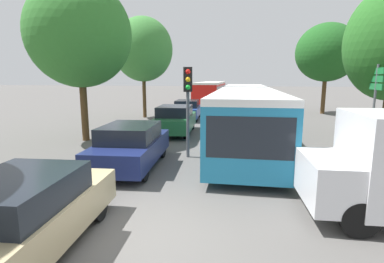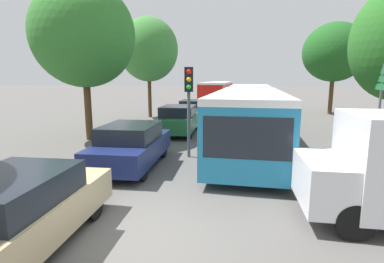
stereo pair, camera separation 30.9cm
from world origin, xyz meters
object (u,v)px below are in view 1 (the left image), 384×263
object	(u,v)px
traffic_light	(188,92)
queued_car_green	(175,120)
direction_sign_post	(376,88)
queued_car_tan	(23,215)
queued_car_navy	(131,146)
tree_left_far	(143,51)
city_bus_rear	(211,91)
articulated_bus	(246,108)
tree_right_far	(327,54)
queued_car_blue	(187,110)
tree_left_mid	(79,34)

from	to	relation	value
traffic_light	queued_car_green	bearing A→B (deg)	-175.57
direction_sign_post	queued_car_tan	bearing A→B (deg)	49.39
queued_car_navy	tree_left_far	size ratio (longest dim) A/B	0.59
queued_car_tan	tree_left_far	distance (m)	18.50
city_bus_rear	tree_left_far	world-z (taller)	tree_left_far
queued_car_navy	city_bus_rear	bearing A→B (deg)	-3.58
queued_car_tan	traffic_light	bearing A→B (deg)	-17.12
articulated_bus	queued_car_tan	distance (m)	12.22
queued_car_green	direction_sign_post	size ratio (longest dim) A/B	1.24
direction_sign_post	tree_left_far	bearing A→B (deg)	-27.09
direction_sign_post	tree_right_far	size ratio (longest dim) A/B	0.49
queued_car_blue	traffic_light	xyz separation A→B (m)	(1.91, -10.31, 1.79)
articulated_bus	queued_car_tan	world-z (taller)	articulated_bus
queued_car_green	tree_left_far	bearing A→B (deg)	27.84
queued_car_green	tree_left_mid	distance (m)	6.25
queued_car_blue	tree_right_far	size ratio (longest dim) A/B	0.56
traffic_light	queued_car_blue	bearing A→B (deg)	176.64
queued_car_blue	tree_left_far	bearing A→B (deg)	77.34
queued_car_blue	tree_right_far	bearing A→B (deg)	-66.80
traffic_light	tree_left_far	size ratio (longest dim) A/B	0.46
queued_car_green	tree_right_far	xyz separation A→B (m)	(10.31, 10.97, 4.13)
tree_right_far	tree_left_far	bearing A→B (deg)	-160.95
queued_car_green	tree_right_far	world-z (taller)	tree_right_far
traffic_light	direction_sign_post	bearing A→B (deg)	100.70
queued_car_tan	tree_left_far	size ratio (longest dim) A/B	0.57
city_bus_rear	traffic_light	distance (m)	24.37
queued_car_navy	direction_sign_post	bearing A→B (deg)	-64.97
articulated_bus	city_bus_rear	world-z (taller)	articulated_bus
queued_car_green	direction_sign_post	xyz separation A→B (m)	(9.41, -1.14, 1.80)
tree_left_mid	queued_car_green	bearing A→B (deg)	32.16
queued_car_green	tree_left_mid	world-z (taller)	tree_left_mid
tree_left_far	traffic_light	bearing A→B (deg)	-63.92
tree_right_far	articulated_bus	bearing A→B (deg)	-121.07
articulated_bus	traffic_light	bearing A→B (deg)	-24.67
articulated_bus	city_bus_rear	xyz separation A→B (m)	(-3.87, 19.48, -0.00)
queued_car_tan	direction_sign_post	distance (m)	14.17
articulated_bus	city_bus_rear	size ratio (longest dim) A/B	1.45
articulated_bus	traffic_light	xyz separation A→B (m)	(-2.18, -4.80, 1.06)
queued_car_navy	queued_car_green	distance (m)	6.34
queued_car_green	direction_sign_post	world-z (taller)	direction_sign_post
direction_sign_post	tree_left_mid	size ratio (longest dim) A/B	0.49
queued_car_blue	traffic_light	distance (m)	10.63
queued_car_blue	tree_left_far	size ratio (longest dim) A/B	0.56
tree_left_mid	traffic_light	bearing A→B (deg)	-22.53
traffic_light	tree_left_mid	bearing A→B (deg)	-126.41
city_bus_rear	queued_car_green	xyz separation A→B (m)	(0.12, -19.55, -0.67)
city_bus_rear	queued_car_navy	distance (m)	25.90
articulated_bus	queued_car_tan	bearing A→B (deg)	-18.42
queued_car_green	queued_car_tan	bearing A→B (deg)	176.06
articulated_bus	queued_car_navy	distance (m)	7.51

